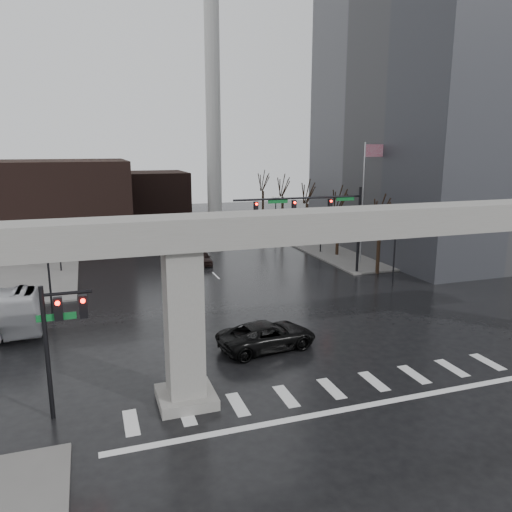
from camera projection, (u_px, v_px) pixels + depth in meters
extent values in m
plane|color=black|center=(322.00, 380.00, 25.41)|extent=(160.00, 160.00, 0.00)
cube|color=slate|center=(378.00, 234.00, 66.83)|extent=(28.00, 36.00, 0.15)
cube|color=gray|center=(327.00, 225.00, 23.68)|extent=(48.00, 2.20, 1.40)
cube|color=gray|center=(184.00, 328.00, 22.43)|extent=(1.60, 1.60, 7.30)
cube|color=gray|center=(186.00, 397.00, 23.16)|extent=(2.60, 2.60, 0.50)
cube|color=slate|center=(456.00, 57.00, 53.69)|extent=(22.00, 26.00, 42.00)
cube|color=black|center=(58.00, 203.00, 58.77)|extent=(16.00, 14.00, 10.00)
cube|color=black|center=(151.00, 200.00, 72.00)|extent=(10.00, 10.00, 8.00)
cylinder|color=silver|center=(213.00, 120.00, 66.58)|extent=(2.00, 2.00, 30.00)
cylinder|color=gray|center=(215.00, 227.00, 69.69)|extent=(3.60, 3.60, 1.20)
cylinder|color=black|center=(359.00, 231.00, 45.94)|extent=(0.24, 0.24, 8.00)
cylinder|color=black|center=(299.00, 198.00, 43.37)|extent=(12.00, 0.18, 0.18)
cube|color=black|center=(330.00, 204.00, 44.45)|extent=(0.35, 0.30, 1.00)
cube|color=black|center=(294.00, 206.00, 43.35)|extent=(0.35, 0.30, 1.00)
cube|color=black|center=(256.00, 207.00, 42.25)|extent=(0.35, 0.30, 1.00)
sphere|color=#FF0C05|center=(331.00, 201.00, 44.22)|extent=(0.20, 0.20, 0.20)
cube|color=#0D6026|center=(345.00, 199.00, 44.82)|extent=(1.80, 0.05, 0.35)
cube|color=#0D6026|center=(278.00, 201.00, 42.78)|extent=(1.80, 0.05, 0.35)
cylinder|color=black|center=(47.00, 354.00, 21.21)|extent=(0.20, 0.20, 6.00)
cylinder|color=black|center=(67.00, 293.00, 20.96)|extent=(2.00, 0.14, 0.14)
cube|color=black|center=(58.00, 309.00, 20.98)|extent=(0.35, 0.30, 1.00)
cube|color=black|center=(83.00, 306.00, 21.29)|extent=(0.35, 0.30, 1.00)
cube|color=#0D6026|center=(56.00, 317.00, 21.02)|extent=(1.60, 0.05, 0.30)
cylinder|color=silver|center=(363.00, 204.00, 49.16)|extent=(0.12, 0.12, 12.00)
cube|color=#BB1437|center=(374.00, 151.00, 48.35)|extent=(2.00, 0.03, 1.20)
cylinder|color=black|center=(394.00, 258.00, 42.07)|extent=(0.14, 0.14, 4.80)
cube|color=black|center=(396.00, 230.00, 41.56)|extent=(0.90, 0.06, 0.06)
sphere|color=silver|center=(391.00, 228.00, 41.38)|extent=(0.32, 0.32, 0.32)
sphere|color=silver|center=(401.00, 228.00, 41.66)|extent=(0.32, 0.32, 0.32)
cylinder|color=black|center=(321.00, 232.00, 55.01)|extent=(0.14, 0.14, 4.80)
cube|color=black|center=(321.00, 210.00, 54.51)|extent=(0.90, 0.06, 0.06)
sphere|color=silver|center=(318.00, 209.00, 54.32)|extent=(0.32, 0.32, 0.32)
sphere|color=silver|center=(325.00, 208.00, 54.60)|extent=(0.32, 0.32, 0.32)
cylinder|color=black|center=(276.00, 215.00, 67.96)|extent=(0.14, 0.14, 4.80)
cube|color=black|center=(276.00, 198.00, 67.45)|extent=(0.90, 0.06, 0.06)
sphere|color=silver|center=(273.00, 197.00, 67.26)|extent=(0.32, 0.32, 0.32)
sphere|color=silver|center=(279.00, 196.00, 67.55)|extent=(0.32, 0.32, 0.32)
cylinder|color=black|center=(50.00, 286.00, 33.60)|extent=(0.14, 0.14, 4.80)
cube|color=black|center=(47.00, 252.00, 33.09)|extent=(0.90, 0.06, 0.06)
sphere|color=silver|center=(39.00, 250.00, 32.91)|extent=(0.32, 0.32, 0.32)
sphere|color=silver|center=(54.00, 249.00, 33.19)|extent=(0.32, 0.32, 0.32)
cylinder|color=black|center=(59.00, 247.00, 46.55)|extent=(0.14, 0.14, 4.80)
cube|color=black|center=(57.00, 222.00, 46.04)|extent=(0.90, 0.06, 0.06)
sphere|color=silver|center=(52.00, 220.00, 45.85)|extent=(0.32, 0.32, 0.32)
sphere|color=silver|center=(62.00, 220.00, 46.14)|extent=(0.32, 0.32, 0.32)
cylinder|color=black|center=(64.00, 225.00, 59.49)|extent=(0.14, 0.14, 4.80)
cube|color=black|center=(63.00, 205.00, 58.98)|extent=(0.90, 0.06, 0.06)
sphere|color=silver|center=(59.00, 204.00, 58.80)|extent=(0.32, 0.32, 0.32)
sphere|color=silver|center=(67.00, 204.00, 59.08)|extent=(0.32, 0.32, 0.32)
cylinder|color=black|center=(378.00, 249.00, 46.11)|extent=(0.34, 0.34, 4.55)
cylinder|color=black|center=(381.00, 209.00, 45.30)|extent=(0.12, 1.52, 2.98)
cylinder|color=black|center=(384.00, 211.00, 45.74)|extent=(0.83, 1.14, 2.51)
cylinder|color=black|center=(338.00, 235.00, 53.49)|extent=(0.34, 0.34, 4.66)
cylinder|color=black|center=(339.00, 199.00, 52.67)|extent=(0.12, 1.55, 3.05)
cylinder|color=black|center=(342.00, 201.00, 53.11)|extent=(0.85, 1.16, 2.57)
cylinder|color=black|center=(307.00, 223.00, 60.88)|extent=(0.34, 0.34, 4.76)
cylinder|color=black|center=(307.00, 191.00, 60.03)|extent=(0.12, 1.59, 3.11)
cylinder|color=black|center=(310.00, 193.00, 60.47)|extent=(0.86, 1.18, 2.62)
cylinder|color=black|center=(282.00, 215.00, 68.26)|extent=(0.34, 0.34, 4.87)
cylinder|color=black|center=(283.00, 185.00, 67.40)|extent=(0.12, 1.62, 3.18)
cylinder|color=black|center=(285.00, 187.00, 67.84)|extent=(0.88, 1.20, 2.68)
cylinder|color=black|center=(263.00, 208.00, 75.65)|extent=(0.34, 0.34, 4.97)
cylinder|color=black|center=(263.00, 180.00, 74.77)|extent=(0.12, 1.65, 3.25)
cylinder|color=black|center=(266.00, 182.00, 75.21)|extent=(0.89, 1.23, 2.74)
imported|color=black|center=(267.00, 336.00, 29.14)|extent=(6.17, 3.49, 1.63)
imported|color=black|center=(202.00, 258.00, 50.04)|extent=(1.72, 4.01, 1.35)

